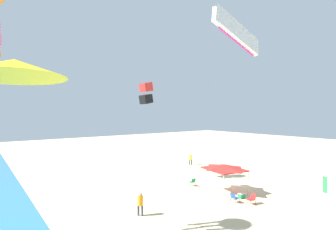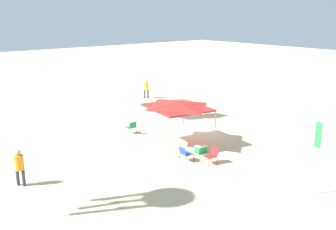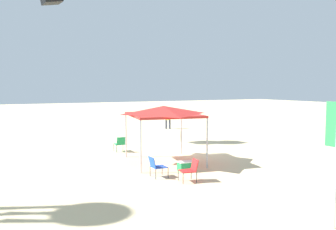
# 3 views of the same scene
# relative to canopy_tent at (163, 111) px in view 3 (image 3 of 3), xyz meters

# --- Properties ---
(ground) EXTENTS (120.00, 120.00, 0.10)m
(ground) POSITION_rel_canopy_tent_xyz_m (1.77, -2.25, -2.41)
(ground) COLOR beige
(canopy_tent) EXTENTS (3.87, 3.52, 2.61)m
(canopy_tent) POSITION_rel_canopy_tent_xyz_m (0.00, 0.00, 0.00)
(canopy_tent) COLOR #B7B7BC
(canopy_tent) RESTS_ON ground
(folding_chair_near_cooler) EXTENTS (0.55, 0.63, 0.82)m
(folding_chair_near_cooler) POSITION_rel_canopy_tent_xyz_m (-2.30, 1.46, -1.89)
(folding_chair_near_cooler) COLOR black
(folding_chair_near_cooler) RESTS_ON ground
(folding_chair_left_of_tent) EXTENTS (0.62, 0.70, 0.82)m
(folding_chair_left_of_tent) POSITION_rel_canopy_tent_xyz_m (-3.36, 0.58, -1.89)
(folding_chair_left_of_tent) COLOR black
(folding_chair_left_of_tent) RESTS_ON ground
(folding_chair_right_of_tent) EXTENTS (0.64, 0.56, 0.82)m
(folding_chair_right_of_tent) POSITION_rel_canopy_tent_xyz_m (3.33, 0.92, -1.89)
(folding_chair_right_of_tent) COLOR black
(folding_chair_right_of_tent) RESTS_ON ground
(cooler_box) EXTENTS (0.43, 0.63, 0.40)m
(cooler_box) POSITION_rel_canopy_tent_xyz_m (-1.89, -0.08, -2.16)
(cooler_box) COLOR #1E8C4C
(cooler_box) RESTS_ON ground
(banner_flag) EXTENTS (0.36, 0.06, 3.21)m
(banner_flag) POSITION_rel_canopy_tent_xyz_m (-8.52, -0.38, -0.43)
(banner_flag) COLOR silver
(banner_flag) RESTS_ON ground
(person_watching_sky) EXTENTS (0.40, 0.41, 1.68)m
(person_watching_sky) POSITION_rel_canopy_tent_xyz_m (11.18, -6.00, -1.38)
(person_watching_sky) COLOR #33384C
(person_watching_sky) RESTS_ON ground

